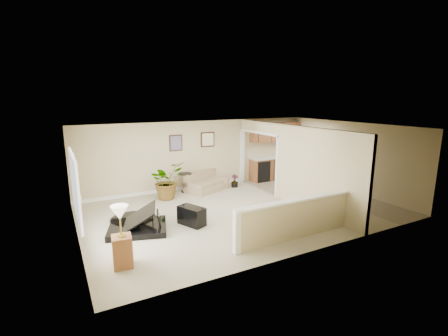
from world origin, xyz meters
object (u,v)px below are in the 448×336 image
accent_table (186,180)px  small_plant (235,182)px  palm_plant (167,181)px  loveseat (206,181)px  piano_bench (192,216)px  piano (134,208)px  lamp_stand (122,241)px

accent_table → small_plant: size_ratio=1.41×
accent_table → palm_plant: (-0.83, -0.43, 0.17)m
small_plant → loveseat: bearing=173.0°
piano_bench → small_plant: piano_bench is taller
piano → piano_bench: piano is taller
palm_plant → lamp_stand: 4.51m
lamp_stand → loveseat: bearing=47.9°
piano → palm_plant: 2.66m
loveseat → lamp_stand: bearing=-154.7°
piano → loveseat: bearing=54.4°
piano → loveseat: (3.16, 2.43, -0.22)m
piano → lamp_stand: (-0.65, -1.79, -0.02)m
piano_bench → small_plant: size_ratio=1.54×
piano → accent_table: (2.41, 2.57, -0.12)m
piano → small_plant: 4.87m
piano_bench → small_plant: 3.95m
small_plant → palm_plant: bearing=-176.7°
piano_bench → palm_plant: 2.58m
accent_table → lamp_stand: size_ratio=0.53×
accent_table → palm_plant: palm_plant is taller
loveseat → palm_plant: size_ratio=1.34×
piano → small_plant: size_ratio=4.01×
small_plant → accent_table: bearing=171.7°
piano_bench → loveseat: loveseat is taller
accent_table → palm_plant: bearing=-152.6°
small_plant → piano_bench: bearing=-136.7°
lamp_stand → accent_table: bearing=54.9°
loveseat → palm_plant: palm_plant is taller
palm_plant → piano_bench: bearing=-93.7°
palm_plant → small_plant: (2.71, 0.16, -0.41)m
piano → small_plant: (4.28, 2.30, -0.36)m
piano_bench → palm_plant: bearing=86.3°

